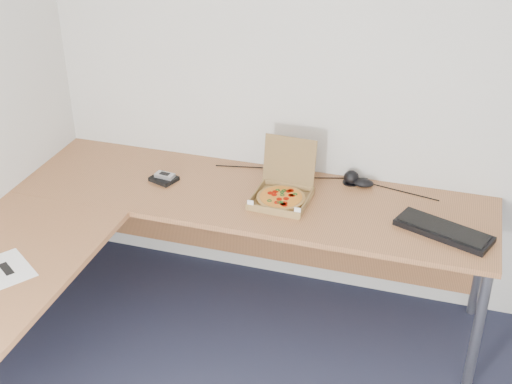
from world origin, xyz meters
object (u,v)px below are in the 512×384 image
(desk, at_px, (165,232))
(drinking_glass, at_px, (307,169))
(wallet, at_px, (164,179))
(keyboard, at_px, (443,231))
(pizza_box, at_px, (282,194))

(desk, distance_m, drinking_glass, 0.89)
(desk, bearing_deg, wallet, 113.71)
(keyboard, relative_size, wallet, 3.46)
(pizza_box, xyz_separation_m, wallet, (-0.67, 0.02, -0.02))
(desk, bearing_deg, pizza_box, 40.82)
(drinking_glass, relative_size, keyboard, 0.24)
(pizza_box, distance_m, drinking_glass, 0.29)
(desk, xyz_separation_m, wallet, (-0.19, 0.43, 0.04))
(drinking_glass, xyz_separation_m, wallet, (-0.74, -0.26, -0.04))
(desk, relative_size, pizza_box, 7.63)
(pizza_box, bearing_deg, wallet, -178.92)
(keyboard, xyz_separation_m, wallet, (-1.49, 0.09, -0.00))
(pizza_box, distance_m, wallet, 0.67)
(pizza_box, relative_size, keyboard, 0.72)
(pizza_box, bearing_deg, desk, -136.63)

